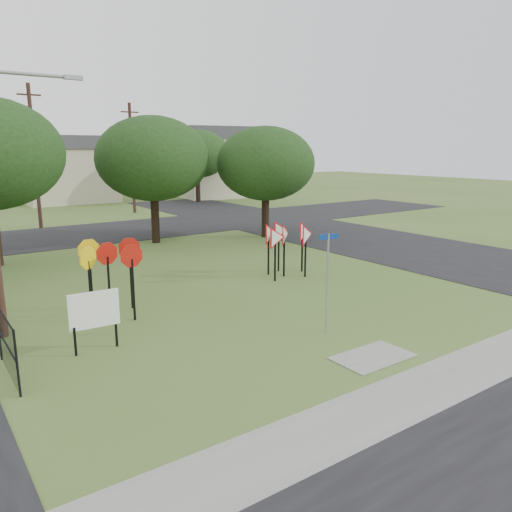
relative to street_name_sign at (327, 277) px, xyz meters
The scene contains 17 objects.
ground 1.72m from the street_name_sign, 109.55° to the left, with size 140.00×140.00×0.00m, color #3E5C22.
sidewalk 4.05m from the street_name_sign, 92.75° to the right, with size 30.00×1.60×0.02m, color gray.
planting_strip 5.17m from the street_name_sign, 92.08° to the right, with size 30.00×0.80×0.02m, color #3E5C22.
street_right 15.90m from the street_name_sign, 41.61° to the left, with size 8.00×50.00×0.02m, color black.
street_far 20.57m from the street_name_sign, 90.50° to the left, with size 60.00×8.00×0.02m, color black.
curb_pad 2.51m from the street_name_sign, 95.35° to the right, with size 2.00×1.20×0.02m, color gray.
street_name_sign is the anchor object (origin of this frame).
stop_sign_cluster 6.62m from the street_name_sign, 131.35° to the left, with size 2.19×1.69×2.35m.
yield_sign_cluster 6.59m from the street_name_sign, 61.25° to the left, with size 2.79×1.61×2.20m.
info_board 6.23m from the street_name_sign, 156.34° to the left, with size 1.27×0.11×1.59m.
far_pole_a 24.77m from the street_name_sign, 95.08° to the left, with size 1.40×0.24×9.00m.
far_pole_b 29.21m from the street_name_sign, 78.45° to the left, with size 1.40×0.24×8.50m.
house_mid 40.71m from the street_name_sign, 84.61° to the left, with size 8.40×8.40×6.20m.
house_right 40.67m from the street_name_sign, 63.98° to the left, with size 8.30×8.30×7.20m.
tree_near_mid 15.87m from the street_name_sign, 83.30° to the left, with size 6.00×6.00×6.80m.
tree_near_right 15.82m from the street_name_sign, 59.91° to the left, with size 5.60×5.60×6.33m.
tree_far_right 35.44m from the street_name_sign, 66.96° to the left, with size 6.00×6.00×6.80m.
Camera 1 is at (-9.11, -10.21, 5.13)m, focal length 35.00 mm.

